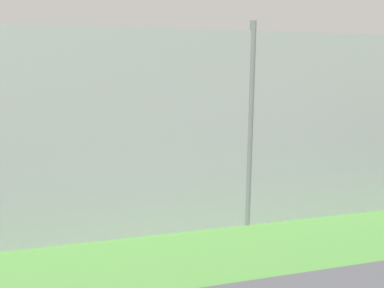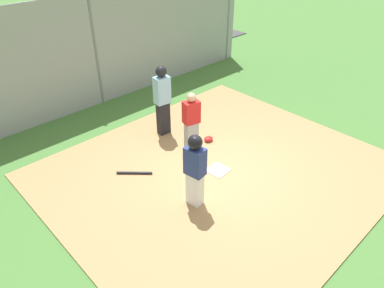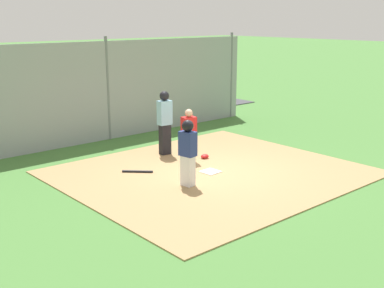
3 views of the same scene
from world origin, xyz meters
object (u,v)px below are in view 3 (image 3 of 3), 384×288
baseball_bat (137,171)px  catcher_mask (205,156)px  home_plate (210,172)px  parked_car_white (167,92)px  umpire (165,121)px  runner (188,149)px  catcher (189,135)px

baseball_bat → catcher_mask: size_ratio=3.34×
home_plate → parked_car_white: parked_car_white is taller
home_plate → umpire: 2.36m
runner → parked_car_white: 11.33m
runner → baseball_bat: size_ratio=1.99×
home_plate → runner: 1.49m
home_plate → umpire: size_ratio=0.24×
home_plate → baseball_bat: baseball_bat is taller
baseball_bat → parked_car_white: size_ratio=0.19×
runner → parked_car_white: bearing=45.9°
catcher → runner: (1.37, 1.55, 0.15)m
umpire → home_plate: bearing=1.1°
catcher_mask → parked_car_white: parked_car_white is taller
catcher → umpire: (0.06, -1.00, 0.24)m
catcher → runner: runner is taller
home_plate → runner: bearing=19.9°
baseball_bat → runner: bearing=-34.0°
catcher → umpire: 1.03m
catcher_mask → umpire: bearing=-63.1°
home_plate → catcher: 1.38m
baseball_bat → catcher_mask: catcher_mask is taller
home_plate → umpire: umpire is taller
runner → baseball_bat: 1.87m
catcher → runner: 2.07m
baseball_bat → parked_car_white: 10.29m
parked_car_white → home_plate: bearing=56.1°
catcher → baseball_bat: size_ratio=1.83×
catcher → catcher_mask: 0.86m
parked_car_white → catcher: bearing=53.7°
umpire → parked_car_white: size_ratio=0.44×
umpire → baseball_bat: (1.64, 0.93, -0.96)m
runner → catcher_mask: bearing=29.1°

